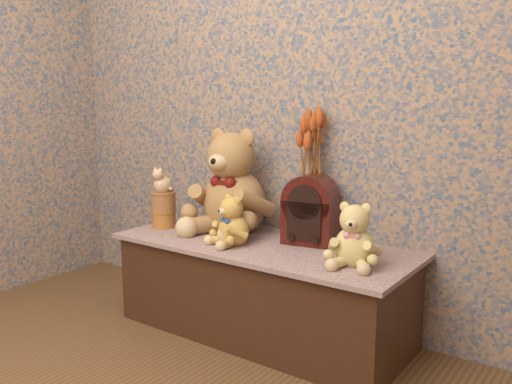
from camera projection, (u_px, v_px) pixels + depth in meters
display_shelf at (262, 288)px, 2.43m from camera, size 1.38×0.57×0.43m
teddy_large at (234, 176)px, 2.58m from camera, size 0.45×0.53×0.54m
teddy_medium at (233, 218)px, 2.36m from camera, size 0.26×0.28×0.24m
teddy_small at (355, 231)px, 2.06m from camera, size 0.26×0.29×0.27m
cathedral_radio at (311, 209)px, 2.37m from camera, size 0.25×0.20×0.31m
ceramic_vase at (310, 219)px, 2.45m from camera, size 0.14×0.14×0.19m
dried_stalks at (311, 149)px, 2.40m from camera, size 0.28×0.28×0.45m
biscuit_tin_lower at (164, 219)px, 2.69m from camera, size 0.13×0.13×0.09m
biscuit_tin_upper at (163, 202)px, 2.67m from camera, size 0.16×0.16×0.10m
cat_figurine at (163, 179)px, 2.65m from camera, size 0.10×0.11×0.14m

